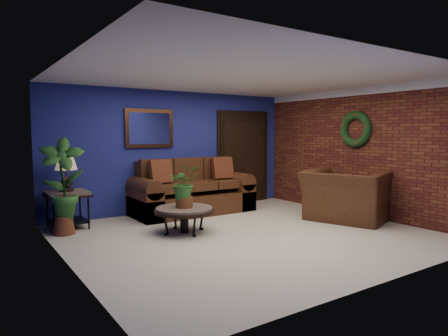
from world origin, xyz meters
TOP-DOWN VIEW (x-y plane):
  - floor at (0.00, 0.00)m, footprint 5.50×5.50m
  - wall_back at (0.00, 2.50)m, footprint 5.50×0.04m
  - wall_left at (-2.75, 0.00)m, footprint 0.04×5.00m
  - wall_right_brick at (2.75, 0.00)m, footprint 0.04×5.00m
  - ceiling at (0.00, 0.00)m, footprint 5.50×5.00m
  - crown_molding at (2.72, 0.00)m, footprint 0.03×5.00m
  - wall_mirror at (-0.60, 2.46)m, footprint 1.02×0.06m
  - closet_door at (1.75, 2.47)m, footprint 1.44×0.06m
  - wreath at (2.69, 0.05)m, footprint 0.16×0.72m
  - sofa at (0.12, 2.09)m, footprint 2.46×1.06m
  - coffee_table at (-0.79, 0.66)m, footprint 0.97×0.97m
  - end_table at (-2.30, 2.05)m, footprint 0.70×0.70m
  - table_lamp at (-2.30, 2.05)m, footprint 0.36×0.36m
  - side_chair at (0.97, 2.12)m, footprint 0.46×0.46m
  - armchair at (2.15, -0.21)m, footprint 1.67×1.78m
  - coffee_plant at (-0.79, 0.66)m, footprint 0.60×0.55m
  - floor_plant at (2.35, 0.77)m, footprint 0.39×0.35m
  - tall_plant at (-2.45, 1.64)m, footprint 0.81×0.68m

SIDE VIEW (x-z plane):
  - floor at x=0.00m, z-range 0.00..0.00m
  - coffee_table at x=-0.79m, z-range 0.15..0.57m
  - sofa at x=0.12m, z-range -0.19..0.91m
  - floor_plant at x=2.35m, z-range 0.00..0.74m
  - armchair at x=2.15m, z-range 0.00..0.93m
  - end_table at x=-2.30m, z-range 0.17..0.81m
  - side_chair at x=0.97m, z-range 0.06..0.97m
  - coffee_plant at x=-0.79m, z-range 0.45..1.13m
  - tall_plant at x=-2.45m, z-range 0.07..1.64m
  - table_lamp at x=-2.30m, z-range 0.72..1.33m
  - closet_door at x=1.75m, z-range -0.04..2.14m
  - wall_back at x=0.00m, z-range 0.00..2.50m
  - wall_left at x=-2.75m, z-range 0.00..2.50m
  - wall_right_brick at x=2.75m, z-range 0.00..2.50m
  - wreath at x=2.69m, z-range 1.34..2.06m
  - wall_mirror at x=-0.60m, z-range 1.33..2.10m
  - crown_molding at x=2.72m, z-range 2.36..2.50m
  - ceiling at x=0.00m, z-range 2.49..2.51m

